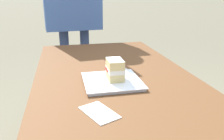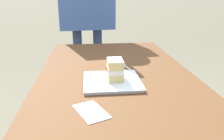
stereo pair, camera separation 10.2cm
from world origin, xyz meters
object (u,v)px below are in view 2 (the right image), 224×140
(patio_table, at_px, (117,98))
(cake_slice, at_px, (115,70))
(dessert_plate, at_px, (112,81))
(paper_napkin, at_px, (91,111))
(dessert_fork, at_px, (127,68))

(patio_table, xyz_separation_m, cake_slice, (0.08, -0.02, 0.18))
(patio_table, relative_size, dessert_plate, 5.84)
(patio_table, relative_size, cake_slice, 15.07)
(paper_napkin, bearing_deg, dessert_plate, 158.67)
(cake_slice, relative_size, dessert_fork, 0.58)
(patio_table, distance_m, cake_slice, 0.19)
(dessert_plate, height_order, paper_napkin, dessert_plate)
(patio_table, bearing_deg, dessert_fork, 148.23)
(cake_slice, bearing_deg, paper_napkin, -23.77)
(cake_slice, distance_m, paper_napkin, 0.29)
(patio_table, relative_size, dessert_fork, 8.71)
(cake_slice, xyz_separation_m, dessert_fork, (-0.19, 0.09, -0.06))
(paper_napkin, bearing_deg, cake_slice, 156.23)
(patio_table, xyz_separation_m, dessert_plate, (0.08, -0.03, 0.12))
(dessert_plate, distance_m, dessert_fork, 0.22)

